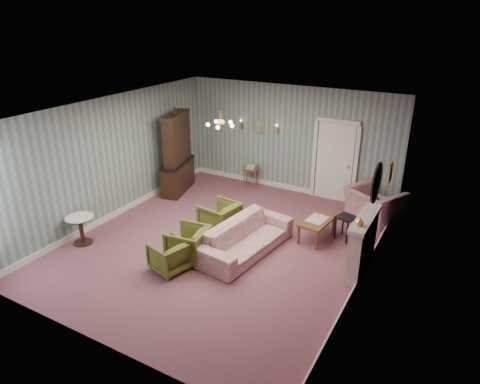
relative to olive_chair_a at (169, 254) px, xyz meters
The scene contains 27 objects.
floor 1.46m from the olive_chair_a, 74.95° to the left, with size 7.00×7.00×0.00m, color #814B58.
ceiling 2.93m from the olive_chair_a, 74.95° to the left, with size 7.00×7.00×0.00m, color white.
wall_back 5.01m from the olive_chair_a, 85.67° to the left, with size 6.00×6.00×0.00m, color slate.
wall_front 2.43m from the olive_chair_a, 80.18° to the right, with size 6.00×6.00×0.00m, color slate.
wall_left 3.17m from the olive_chair_a, 152.49° to the left, with size 7.00×7.00×0.00m, color slate.
wall_right 3.80m from the olive_chair_a, 22.14° to the left, with size 7.00×7.00×0.00m, color slate.
wall_right_floral 3.79m from the olive_chair_a, 22.23° to the left, with size 7.00×7.00×0.00m, color #A5527D.
door 5.16m from the olive_chair_a, 70.94° to the left, with size 1.12×0.12×2.16m, color white, non-canonical shape.
olive_chair_a is the anchor object (origin of this frame).
olive_chair_b 0.51m from the olive_chair_a, 80.35° to the left, with size 0.74×0.69×0.76m, color #595E21.
olive_chair_c 1.80m from the olive_chair_a, 89.17° to the left, with size 0.76×0.71×0.78m, color #595E21.
sofa_chintz 1.63m from the olive_chair_a, 53.04° to the left, with size 2.30×0.67×0.90m, color #923A53.
wingback_chair 5.07m from the olive_chair_a, 54.92° to the left, with size 1.19×0.77×1.04m, color #923A53.
dresser 4.05m from the olive_chair_a, 124.29° to the left, with size 0.48×1.40×2.33m, color black, non-canonical shape.
fireplace 3.69m from the olive_chair_a, 28.74° to the left, with size 0.30×1.40×1.16m, color beige, non-canonical shape.
mantel_vase 3.60m from the olive_chair_a, 23.13° to the left, with size 0.15×0.15×0.15m, color gold.
oval_mirror 4.06m from the olive_chair_a, 28.01° to the left, with size 0.04×0.76×0.84m, color white, non-canonical shape.
framed_print 4.74m from the olive_chair_a, 43.07° to the left, with size 0.04×0.34×0.42m, color gold, non-canonical shape.
coffee_table 3.26m from the olive_chair_a, 50.70° to the left, with size 0.54×0.97×0.50m, color brown, non-canonical shape.
side_table_black 3.85m from the olive_chair_a, 47.32° to the left, with size 0.37×0.37×0.56m, color black, non-canonical shape.
pedestal_table 2.28m from the olive_chair_a, behind, with size 0.59×0.59×0.64m, color black, non-canonical shape.
nesting_table 4.56m from the olive_chair_a, 97.86° to the left, with size 0.38×0.48×0.63m, color brown, non-canonical shape.
gilt_mirror_back 5.05m from the olive_chair_a, 96.28° to the left, with size 0.28×0.06×0.36m, color gold, non-canonical shape.
sconce_left 5.12m from the olive_chair_a, 102.67° to the left, with size 0.16×0.12×0.30m, color gold, non-canonical shape.
sconce_right 5.00m from the olive_chair_a, 89.78° to the left, with size 0.16×0.12×0.30m, color gold, non-canonical shape.
chandelier 2.70m from the olive_chair_a, 74.95° to the left, with size 0.56×0.56×0.36m, color gold, non-canonical shape.
burgundy_cushion 4.92m from the olive_chair_a, 54.40° to the left, with size 0.38×0.10×0.38m, color maroon.
Camera 1 is at (4.29, -6.91, 4.66)m, focal length 32.04 mm.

